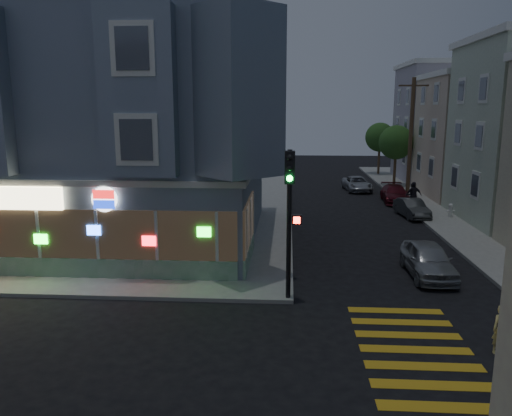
# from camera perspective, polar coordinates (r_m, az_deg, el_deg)

# --- Properties ---
(ground) EXTENTS (120.00, 120.00, 0.00)m
(ground) POSITION_cam_1_polar(r_m,az_deg,el_deg) (16.58, -6.34, -13.26)
(ground) COLOR black
(ground) RESTS_ON ground
(sidewalk_nw) EXTENTS (33.00, 42.00, 0.15)m
(sidewalk_nw) POSITION_cam_1_polar(r_m,az_deg,el_deg) (41.74, -19.25, 1.29)
(sidewalk_nw) COLOR gray
(sidewalk_nw) RESTS_ON ground
(corner_building) EXTENTS (14.60, 14.60, 11.40)m
(corner_building) POSITION_cam_1_polar(r_m,az_deg,el_deg) (27.29, -15.17, 8.70)
(corner_building) COLOR slate
(corner_building) RESTS_ON sidewalk_nw
(row_house_c) EXTENTS (12.00, 8.60, 9.00)m
(row_house_c) POSITION_cam_1_polar(r_m,az_deg,el_deg) (43.27, 26.71, 7.17)
(row_house_c) COLOR #BFAA93
(row_house_c) RESTS_ON sidewalk_ne
(row_house_d) EXTENTS (12.00, 8.60, 10.50)m
(row_house_d) POSITION_cam_1_polar(r_m,az_deg,el_deg) (51.65, 22.93, 8.79)
(row_house_d) COLOR gray
(row_house_d) RESTS_ON sidewalk_ne
(utility_pole) EXTENTS (2.20, 0.30, 9.00)m
(utility_pole) POSITION_cam_1_polar(r_m,az_deg,el_deg) (39.98, 17.26, 7.83)
(utility_pole) COLOR #4C3826
(utility_pole) RESTS_ON sidewalk_ne
(street_tree_near) EXTENTS (3.00, 3.00, 5.30)m
(street_tree_near) POSITION_cam_1_polar(r_m,az_deg,el_deg) (45.92, 15.72, 7.22)
(street_tree_near) COLOR #4C3826
(street_tree_near) RESTS_ON sidewalk_ne
(street_tree_far) EXTENTS (3.00, 3.00, 5.30)m
(street_tree_far) POSITION_cam_1_polar(r_m,az_deg,el_deg) (53.76, 13.97, 7.84)
(street_tree_far) COLOR #4C3826
(street_tree_far) RESTS_ON sidewalk_ne
(running_child) EXTENTS (0.54, 0.36, 1.43)m
(running_child) POSITION_cam_1_polar(r_m,az_deg,el_deg) (16.12, 26.26, -12.38)
(running_child) COLOR #F1DA7B
(running_child) RESTS_ON ground
(pedestrian_a) EXTENTS (0.85, 0.68, 1.68)m
(pedestrian_a) POSITION_cam_1_polar(r_m,az_deg,el_deg) (36.04, 17.40, 1.39)
(pedestrian_a) COLOR black
(pedestrian_a) RESTS_ON sidewalk_ne
(pedestrian_b) EXTENTS (1.14, 0.60, 1.85)m
(pedestrian_b) POSITION_cam_1_polar(r_m,az_deg,el_deg) (35.57, 17.58, 1.39)
(pedestrian_b) COLOR black
(pedestrian_b) RESTS_ON sidewalk_ne
(parked_car_a) EXTENTS (1.69, 4.15, 1.41)m
(parked_car_a) POSITION_cam_1_polar(r_m,az_deg,el_deg) (22.01, 19.06, -5.61)
(parked_car_a) COLOR #989C9F
(parked_car_a) RESTS_ON ground
(parked_car_b) EXTENTS (1.75, 3.76, 1.19)m
(parked_car_b) POSITION_cam_1_polar(r_m,az_deg,el_deg) (33.49, 17.38, -0.02)
(parked_car_b) COLOR #323537
(parked_car_b) RESTS_ON ground
(parked_car_c) EXTENTS (2.01, 4.48, 1.27)m
(parked_car_c) POSITION_cam_1_polar(r_m,az_deg,el_deg) (38.48, 15.60, 1.56)
(parked_car_c) COLOR #53131D
(parked_car_c) RESTS_ON ground
(parked_car_d) EXTENTS (2.36, 4.50, 1.21)m
(parked_car_d) POSITION_cam_1_polar(r_m,az_deg,el_deg) (43.19, 11.48, 2.73)
(parked_car_d) COLOR #A3A7AE
(parked_car_d) RESTS_ON ground
(traffic_signal) EXTENTS (0.62, 0.60, 5.35)m
(traffic_signal) POSITION_cam_1_polar(r_m,az_deg,el_deg) (17.28, 3.89, 0.92)
(traffic_signal) COLOR black
(traffic_signal) RESTS_ON sidewalk_nw
(fire_hydrant) EXTENTS (0.50, 0.29, 0.86)m
(fire_hydrant) POSITION_cam_1_polar(r_m,az_deg,el_deg) (33.73, 21.34, -0.19)
(fire_hydrant) COLOR silver
(fire_hydrant) RESTS_ON sidewalk_ne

